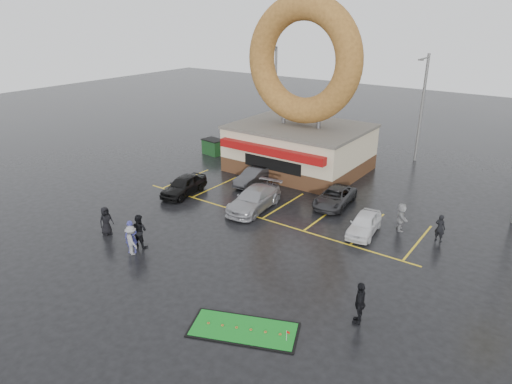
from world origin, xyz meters
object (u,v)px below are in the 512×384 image
Objects in this scene: person_blue at (131,237)px; person_cameraman at (360,303)px; car_silver at (254,199)px; streetlight_left at (275,91)px; putting_green at (244,330)px; car_black at (184,185)px; car_grey at (335,197)px; streetlight_mid at (422,106)px; car_dgrey at (254,177)px; dumpster at (213,147)px; donut_shop at (301,116)px; car_white at (364,224)px.

person_cameraman reaches higher than person_blue.
car_silver is at bearing 44.33° from person_blue.
streetlight_left is 1.85× the size of putting_green.
car_black is 2.18× the size of person_blue.
car_grey is at bearing -43.11° from streetlight_left.
streetlight_left is 2.14× the size of car_grey.
streetlight_left reaches higher than person_cameraman.
streetlight_mid is 2.39× the size of car_dgrey.
car_grey is 2.34× the size of dumpster.
person_cameraman is at bearing -25.51° from person_blue.
streetlight_mid is at bearing 58.78° from car_dgrey.
car_dgrey is 12.25m from person_blue.
person_blue reaches higher than car_black.
donut_shop reaches higher than car_dgrey.
streetlight_mid is 18.31m from dumpster.
dumpster is at bearing -174.39° from donut_shop.
streetlight_mid is at bearing 41.18° from person_blue.
car_silver is at bearing -138.87° from person_cameraman.
car_silver is at bearing -60.79° from streetlight_left.
dumpster is at bearing 137.10° from car_silver.
streetlight_mid is 16.36m from car_white.
car_silver is 5.44m from car_grey.
person_blue reaches higher than car_silver.
streetlight_left is (-7.00, 6.95, 0.32)m from donut_shop.
streetlight_left is 5.00× the size of dumpster.
car_white is at bearing -13.59° from dumpster.
car_dgrey is 4.55m from car_silver.
car_black is (-3.85, -9.47, -3.78)m from donut_shop.
car_grey is 0.86× the size of putting_green.
streetlight_mid is 17.88m from car_silver.
car_black is 2.09× the size of person_cameraman.
streetlight_left is 18.32m from car_silver.
putting_green is at bearing -86.64° from streetlight_mid.
car_white is (7.29, 0.91, -0.10)m from car_silver.
streetlight_left is 1.00× the size of streetlight_mid.
donut_shop is at bearing 79.49° from car_dgrey.
person_cameraman is 25.44m from dumpster.
car_silver is 7.35m from car_white.
car_dgrey is 2.04× the size of person_blue.
person_cameraman is (19.17, -22.57, -3.82)m from streetlight_left.
car_black reaches higher than car_white.
streetlight_mid is (14.00, 1.00, 0.00)m from streetlight_left.
dumpster is at bearing 84.12° from person_blue.
car_white is at bearing -173.31° from person_cameraman.
streetlight_left is 1.83× the size of car_silver.
streetlight_left reaches higher than car_dgrey.
streetlight_left is at bearing 121.11° from putting_green.
car_black reaches higher than dumpster.
car_white is 1.94× the size of person_blue.
car_black is 9.82m from dumpster.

